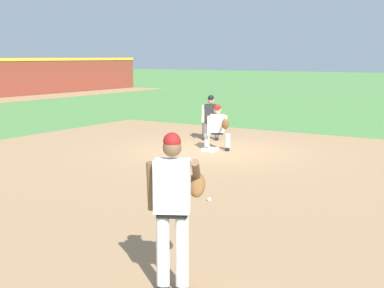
# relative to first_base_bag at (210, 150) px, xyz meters

# --- Properties ---
(ground_plane) EXTENTS (160.00, 160.00, 0.00)m
(ground_plane) POSITION_rel_first_base_bag_xyz_m (0.00, 0.00, -0.04)
(ground_plane) COLOR #518942
(infield_dirt_patch) EXTENTS (18.00, 18.00, 0.01)m
(infield_dirt_patch) POSITION_rel_first_base_bag_xyz_m (-4.14, -2.16, -0.04)
(infield_dirt_patch) COLOR #A87F56
(infield_dirt_patch) RESTS_ON ground
(first_base_bag) EXTENTS (0.38, 0.38, 0.09)m
(first_base_bag) POSITION_rel_first_base_bag_xyz_m (0.00, 0.00, 0.00)
(first_base_bag) COLOR white
(first_base_bag) RESTS_ON ground
(baseball) EXTENTS (0.07, 0.07, 0.07)m
(baseball) POSITION_rel_first_base_bag_xyz_m (-4.67, -2.70, -0.01)
(baseball) COLOR white
(baseball) RESTS_ON ground
(pitcher) EXTENTS (0.83, 0.59, 1.86)m
(pitcher) POSITION_rel_first_base_bag_xyz_m (-8.23, -4.31, 1.01)
(pitcher) COLOR black
(pitcher) RESTS_ON ground
(first_baseman) EXTENTS (0.83, 1.00, 1.34)m
(first_baseman) POSITION_rel_first_base_bag_xyz_m (0.18, -0.15, 0.69)
(first_baseman) COLOR black
(first_baseman) RESTS_ON ground
(umpire) EXTENTS (0.61, 0.67, 1.46)m
(umpire) POSITION_rel_first_base_bag_xyz_m (1.81, 1.03, 0.75)
(umpire) COLOR black
(umpire) RESTS_ON ground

